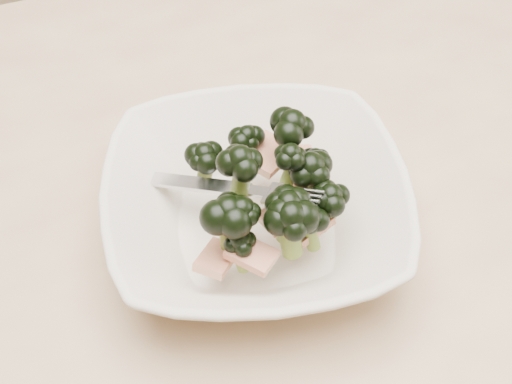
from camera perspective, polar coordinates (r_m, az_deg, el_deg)
dining_table at (r=0.72m, az=0.40°, el=-5.60°), size 1.20×0.80×0.75m
broccoli_dish at (r=0.59m, az=0.16°, el=-0.99°), size 0.31×0.31×0.12m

